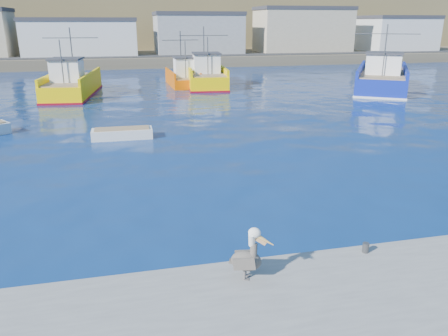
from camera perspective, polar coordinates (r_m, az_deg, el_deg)
name	(u,v)px	position (r m, az deg, el deg)	size (l,w,h in m)	color
ground	(239,228)	(15.85, 1.97, -7.79)	(260.00, 260.00, 0.00)	#071552
dock_bollards	(290,257)	(12.87, 8.59, -11.40)	(36.20, 0.20, 0.30)	#4C4C4C
far_shore	(133,14)	(122.99, -11.85, 19.10)	(200.00, 81.00, 24.00)	brown
trawler_yellow_a	(72,85)	(46.96, -19.23, 10.25)	(5.44, 12.19, 6.58)	#FFD100
trawler_yellow_b	(205,76)	(51.65, -2.46, 11.92)	(5.67, 12.34, 6.60)	#FFD100
trawler_blue	(382,79)	(51.23, 19.91, 10.93)	(11.73, 14.50, 6.87)	navy
boat_orange	(183,77)	(51.63, -5.39, 11.79)	(4.19, 8.06, 6.04)	#D35301
skiff_mid	(122,134)	(28.46, -13.14, 4.30)	(3.76, 1.34, 0.82)	silver
skiff_far	(380,78)	(59.66, 19.68, 11.00)	(2.01, 4.07, 0.85)	silver
pelican	(248,257)	(11.78, 3.13, -11.49)	(1.18, 0.77, 1.50)	#595451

